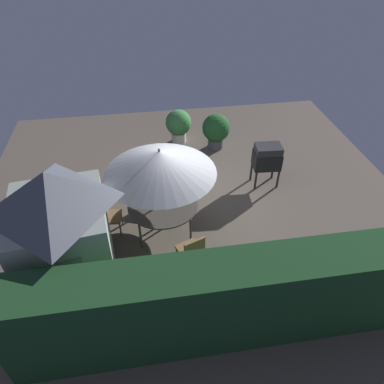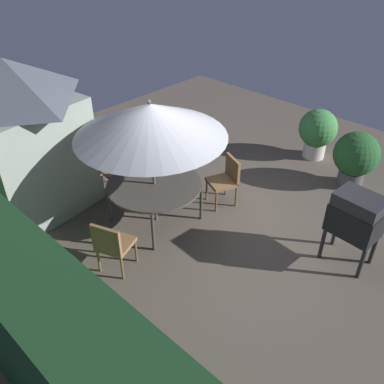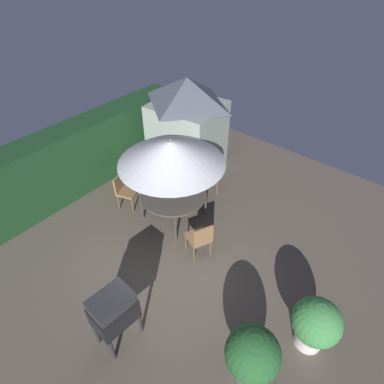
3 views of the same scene
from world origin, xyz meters
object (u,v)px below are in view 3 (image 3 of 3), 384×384
object	(u,v)px
potted_plant_by_shed	(252,355)
potted_plant_by_grill	(316,324)
patio_umbrella	(171,152)
chair_near_shed	(125,189)
patio_table	(173,195)
garden_shed	(187,124)
chair_toward_hedge	(209,177)
chair_far_side	(200,238)
bbq_grill	(113,310)

from	to	relation	value
potted_plant_by_shed	potted_plant_by_grill	xyz separation A→B (m)	(1.09, -0.53, -0.01)
patio_umbrella	chair_near_shed	xyz separation A→B (m)	(-0.46, 1.25, -1.36)
patio_table	potted_plant_by_grill	distance (m)	3.99
garden_shed	chair_toward_hedge	distance (m)	1.66
patio_umbrella	chair_near_shed	distance (m)	1.90
chair_toward_hedge	potted_plant_by_grill	xyz separation A→B (m)	(-2.12, -3.81, 0.10)
chair_far_side	potted_plant_by_shed	xyz separation A→B (m)	(-1.41, -2.13, 0.11)
potted_plant_by_shed	patio_umbrella	bearing A→B (deg)	60.08
chair_far_side	chair_toward_hedge	size ratio (longest dim) A/B	1.00
chair_near_shed	chair_far_side	world-z (taller)	same
chair_far_side	potted_plant_by_grill	xyz separation A→B (m)	(-0.32, -2.66, 0.10)
patio_table	potted_plant_by_shed	distance (m)	3.89
chair_toward_hedge	bbq_grill	bearing A→B (deg)	-163.47
patio_table	potted_plant_by_grill	size ratio (longest dim) A/B	1.45
patio_umbrella	potted_plant_by_shed	xyz separation A→B (m)	(-1.94, -3.37, -1.25)
patio_table	potted_plant_by_grill	world-z (taller)	potted_plant_by_grill
patio_umbrella	chair_toward_hedge	distance (m)	1.86
garden_shed	chair_far_side	size ratio (longest dim) A/B	2.98
bbq_grill	potted_plant_by_grill	size ratio (longest dim) A/B	1.10
chair_near_shed	potted_plant_by_grill	xyz separation A→B (m)	(-0.38, -5.15, 0.10)
chair_toward_hedge	garden_shed	bearing A→B (deg)	63.52
patio_umbrella	chair_toward_hedge	size ratio (longest dim) A/B	2.63
patio_table	chair_far_side	distance (m)	1.36
chair_toward_hedge	potted_plant_by_shed	bearing A→B (deg)	-134.40
patio_umbrella	garden_shed	bearing A→B (deg)	31.92
garden_shed	patio_umbrella	size ratio (longest dim) A/B	1.13
patio_table	patio_umbrella	distance (m)	1.18
patio_table	patio_umbrella	bearing A→B (deg)	63.43
patio_umbrella	chair_toward_hedge	xyz separation A→B (m)	(1.27, -0.09, -1.36)
chair_near_shed	chair_toward_hedge	world-z (taller)	same
garden_shed	patio_umbrella	world-z (taller)	garden_shed
bbq_grill	potted_plant_by_grill	xyz separation A→B (m)	(2.02, -2.58, -0.23)
chair_near_shed	potted_plant_by_grill	world-z (taller)	potted_plant_by_grill
bbq_grill	potted_plant_by_grill	distance (m)	3.28
garden_shed	potted_plant_by_shed	world-z (taller)	garden_shed
garden_shed	patio_umbrella	xyz separation A→B (m)	(-1.91, -1.19, 0.51)
patio_umbrella	potted_plant_by_grill	distance (m)	4.18
garden_shed	patio_table	size ratio (longest dim) A/B	1.70
chair_far_side	potted_plant_by_grill	world-z (taller)	potted_plant_by_grill
chair_near_shed	chair_far_side	distance (m)	2.49
bbq_grill	chair_near_shed	xyz separation A→B (m)	(2.40, 2.57, -0.33)
chair_near_shed	bbq_grill	bearing A→B (deg)	-133.05
patio_umbrella	patio_table	bearing A→B (deg)	-116.57
patio_table	potted_plant_by_shed	xyz separation A→B (m)	(-1.94, -3.37, -0.07)
patio_umbrella	chair_near_shed	size ratio (longest dim) A/B	2.63
garden_shed	potted_plant_by_grill	distance (m)	5.83
patio_umbrella	chair_far_side	distance (m)	1.91
bbq_grill	garden_shed	bearing A→B (deg)	27.72
bbq_grill	chair_near_shed	world-z (taller)	bbq_grill
patio_umbrella	potted_plant_by_shed	bearing A→B (deg)	-119.92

